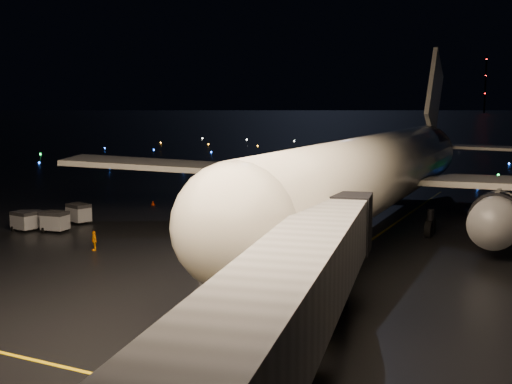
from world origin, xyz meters
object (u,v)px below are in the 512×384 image
baggage_cart_0 (79,214)px  belt_loader (232,256)px  baggage_cart_3 (24,221)px  airliner (386,129)px  pushback_tug (258,360)px  baggage_cart_1 (34,219)px  baggage_cart_2 (55,222)px  crew_c (94,241)px

baggage_cart_0 → belt_loader: bearing=-9.0°
baggage_cart_0 → baggage_cart_3: baggage_cart_0 is taller
airliner → pushback_tug: (3.88, -34.99, -8.26)m
baggage_cart_1 → baggage_cart_3: baggage_cart_3 is taller
baggage_cart_1 → pushback_tug: bearing=-37.7°
baggage_cart_0 → airliner: bearing=37.6°
belt_loader → baggage_cart_3: bearing=164.9°
baggage_cart_2 → airliner: bearing=22.5°
baggage_cart_1 → baggage_cart_2: bearing=-14.9°
baggage_cart_1 → airliner: bearing=20.1°
pushback_tug → baggage_cart_3: 38.45m
pushback_tug → baggage_cart_0: bearing=117.5°
belt_loader → baggage_cart_1: belt_loader is taller
airliner → baggage_cart_0: (-27.28, -10.41, -8.26)m
airliner → pushback_tug: 36.16m
pushback_tug → baggage_cart_3: (-33.15, 19.49, -0.05)m
baggage_cart_0 → baggage_cart_3: (-1.98, -5.08, -0.06)m
baggage_cart_3 → pushback_tug: bearing=-22.9°
crew_c → belt_loader: bearing=25.1°
pushback_tug → crew_c: size_ratio=2.52×
airliner → baggage_cart_1: bearing=-155.6°
crew_c → baggage_cart_3: size_ratio=0.75×
airliner → baggage_cart_3: (-29.26, -15.50, -8.32)m
airliner → belt_loader: (-4.58, -21.35, -7.70)m
baggage_cart_3 → baggage_cart_2: bearing=24.5°
airliner → baggage_cart_2: 31.24m
baggage_cart_2 → baggage_cart_3: bearing=-169.6°
pushback_tug → belt_loader: belt_loader is taller
crew_c → baggage_cart_3: baggage_cart_3 is taller
airliner → baggage_cart_0: airliner is taller
crew_c → baggage_cart_0: 12.42m
airliner → crew_c: 27.61m
pushback_tug → baggage_cart_2: (-30.23, 20.38, -0.01)m
airliner → belt_loader: size_ratio=10.47×
baggage_cart_2 → baggage_cart_3: (-2.92, -0.89, -0.05)m
pushback_tug → baggage_cart_1: (-33.22, 20.87, -0.14)m
airliner → crew_c: airliner is taller
belt_loader → baggage_cart_1: size_ratio=3.29×
belt_loader → airliner: bearing=76.1°
belt_loader → baggage_cart_0: bearing=152.5°
baggage_cart_0 → baggage_cart_2: size_ratio=1.02×
belt_loader → baggage_cart_0: (-22.70, 10.93, -0.56)m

